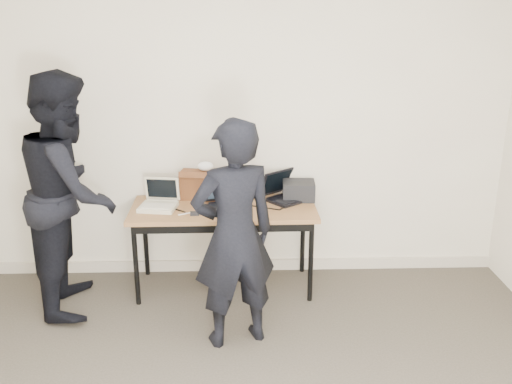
{
  "coord_description": "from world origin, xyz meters",
  "views": [
    {
      "loc": [
        -0.03,
        -2.44,
        2.29
      ],
      "look_at": [
        0.1,
        1.6,
        0.95
      ],
      "focal_mm": 40.0,
      "sensor_mm": 36.0,
      "label": 1
    }
  ],
  "objects_px": {
    "laptop_beige": "(159,202)",
    "laptop_center": "(228,200)",
    "laptop_right": "(285,193)",
    "equipment_box": "(299,190)",
    "person_observer": "(70,193)",
    "person_typist": "(234,235)",
    "leather_satchel": "(202,184)",
    "desk": "(224,214)"
  },
  "relations": [
    {
      "from": "person_observer",
      "to": "equipment_box",
      "type": "bearing_deg",
      "value": -85.1
    },
    {
      "from": "laptop_beige",
      "to": "leather_satchel",
      "type": "distance_m",
      "value": 0.41
    },
    {
      "from": "desk",
      "to": "person_observer",
      "type": "relative_size",
      "value": 0.82
    },
    {
      "from": "laptop_beige",
      "to": "person_observer",
      "type": "xyz_separation_m",
      "value": [
        -0.64,
        -0.21,
        0.16
      ]
    },
    {
      "from": "desk",
      "to": "leather_satchel",
      "type": "relative_size",
      "value": 3.94
    },
    {
      "from": "laptop_beige",
      "to": "person_typist",
      "type": "xyz_separation_m",
      "value": [
        0.61,
        -0.81,
        0.04
      ]
    },
    {
      "from": "desk",
      "to": "equipment_box",
      "type": "height_order",
      "value": "equipment_box"
    },
    {
      "from": "person_typist",
      "to": "person_observer",
      "type": "relative_size",
      "value": 0.87
    },
    {
      "from": "laptop_beige",
      "to": "laptop_center",
      "type": "distance_m",
      "value": 0.55
    },
    {
      "from": "laptop_right",
      "to": "laptop_center",
      "type": "bearing_deg",
      "value": 160.16
    },
    {
      "from": "laptop_beige",
      "to": "equipment_box",
      "type": "height_order",
      "value": "laptop_beige"
    },
    {
      "from": "laptop_beige",
      "to": "person_typist",
      "type": "height_order",
      "value": "person_typist"
    },
    {
      "from": "laptop_beige",
      "to": "person_typist",
      "type": "distance_m",
      "value": 1.01
    },
    {
      "from": "desk",
      "to": "laptop_right",
      "type": "height_order",
      "value": "laptop_right"
    },
    {
      "from": "equipment_box",
      "to": "person_observer",
      "type": "xyz_separation_m",
      "value": [
        -1.79,
        -0.39,
        0.13
      ]
    },
    {
      "from": "laptop_right",
      "to": "person_observer",
      "type": "height_order",
      "value": "person_observer"
    },
    {
      "from": "desk",
      "to": "person_typist",
      "type": "relative_size",
      "value": 0.93
    },
    {
      "from": "laptop_beige",
      "to": "equipment_box",
      "type": "xyz_separation_m",
      "value": [
        1.15,
        0.18,
        0.03
      ]
    },
    {
      "from": "laptop_beige",
      "to": "laptop_center",
      "type": "xyz_separation_m",
      "value": [
        0.55,
        0.01,
        0.01
      ]
    },
    {
      "from": "laptop_center",
      "to": "person_observer",
      "type": "bearing_deg",
      "value": 173.39
    },
    {
      "from": "laptop_center",
      "to": "laptop_right",
      "type": "height_order",
      "value": "laptop_center"
    },
    {
      "from": "desk",
      "to": "equipment_box",
      "type": "xyz_separation_m",
      "value": [
        0.63,
        0.19,
        0.14
      ]
    },
    {
      "from": "laptop_right",
      "to": "leather_satchel",
      "type": "height_order",
      "value": "leather_satchel"
    },
    {
      "from": "laptop_beige",
      "to": "person_observer",
      "type": "distance_m",
      "value": 0.69
    },
    {
      "from": "leather_satchel",
      "to": "laptop_beige",
      "type": "bearing_deg",
      "value": -138.6
    },
    {
      "from": "desk",
      "to": "person_observer",
      "type": "bearing_deg",
      "value": -171.16
    },
    {
      "from": "laptop_center",
      "to": "laptop_beige",
      "type": "bearing_deg",
      "value": 164.12
    },
    {
      "from": "desk",
      "to": "person_typist",
      "type": "height_order",
      "value": "person_typist"
    },
    {
      "from": "person_typist",
      "to": "person_observer",
      "type": "bearing_deg",
      "value": -44.76
    },
    {
      "from": "leather_satchel",
      "to": "laptop_center",
      "type": "bearing_deg",
      "value": -35.39
    },
    {
      "from": "laptop_beige",
      "to": "leather_satchel",
      "type": "xyz_separation_m",
      "value": [
        0.34,
        0.22,
        0.08
      ]
    },
    {
      "from": "laptop_beige",
      "to": "person_typist",
      "type": "bearing_deg",
      "value": -43.77
    },
    {
      "from": "desk",
      "to": "laptop_center",
      "type": "bearing_deg",
      "value": 29.23
    },
    {
      "from": "laptop_beige",
      "to": "desk",
      "type": "bearing_deg",
      "value": 7.84
    },
    {
      "from": "laptop_beige",
      "to": "leather_satchel",
      "type": "height_order",
      "value": "leather_satchel"
    },
    {
      "from": "laptop_right",
      "to": "person_observer",
      "type": "bearing_deg",
      "value": 153.53
    },
    {
      "from": "desk",
      "to": "laptop_beige",
      "type": "distance_m",
      "value": 0.53
    },
    {
      "from": "person_observer",
      "to": "person_typist",
      "type": "bearing_deg",
      "value": -122.87
    },
    {
      "from": "leather_satchel",
      "to": "person_observer",
      "type": "distance_m",
      "value": 1.07
    },
    {
      "from": "leather_satchel",
      "to": "person_observer",
      "type": "bearing_deg",
      "value": -147.92
    },
    {
      "from": "laptop_beige",
      "to": "person_observer",
      "type": "relative_size",
      "value": 0.18
    },
    {
      "from": "equipment_box",
      "to": "person_observer",
      "type": "bearing_deg",
      "value": -167.84
    }
  ]
}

